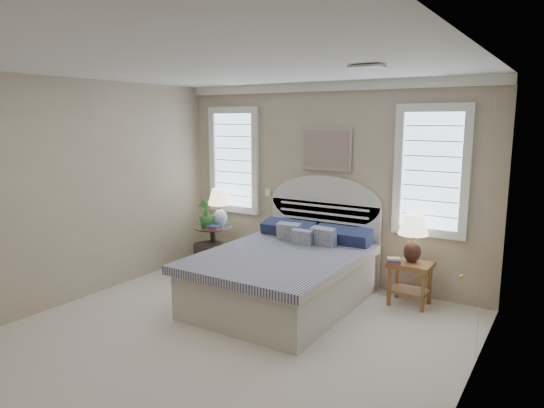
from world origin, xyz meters
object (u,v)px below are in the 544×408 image
Objects in this scene: nightstand_right at (410,274)px; floor_pot at (209,257)px; lamp_right at (413,233)px; side_table_left at (213,243)px; lamp_left at (220,203)px; bed at (288,271)px.

floor_pot is at bearing -175.11° from nightstand_right.
side_table_left is at bearing -177.39° from lamp_right.
nightstand_right is 2.93m from floor_pot.
nightstand_right is 0.92× the size of lamp_right.
lamp_left reaches higher than lamp_right.
lamp_right is (1.30, 0.73, 0.50)m from bed.
nightstand_right is at bearing 28.03° from bed.
side_table_left reaches higher than floor_pot.
lamp_left is (-1.57, 0.67, 0.60)m from bed.
lamp_right is (2.95, 0.13, 0.50)m from side_table_left.
bed is 3.61× the size of side_table_left.
nightstand_right is at bearing 1.94° from side_table_left.
floor_pot is 0.77× the size of lamp_left.
lamp_right is at bearing 90.06° from nightstand_right.
side_table_left is at bearing -178.06° from nightstand_right.
nightstand_right is at bearing 4.89° from floor_pot.
bed reaches higher than lamp_left.
bed is at bearing -15.39° from floor_pot.
side_table_left is 0.61m from lamp_left.
nightstand_right is at bearing 0.45° from lamp_left.
bed is 4.29× the size of nightstand_right.
side_table_left is at bearing 160.26° from bed.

